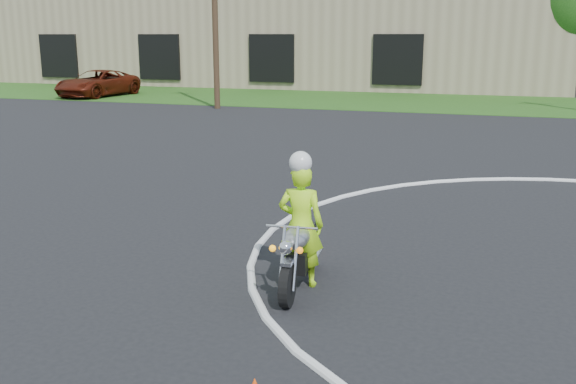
% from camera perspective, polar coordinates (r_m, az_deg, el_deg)
% --- Properties ---
extents(grass_strip, '(120.00, 10.00, 0.02)m').
position_cam_1_polar(grass_strip, '(34.70, 21.66, 7.15)').
color(grass_strip, '#1E4714').
rests_on(grass_strip, ground).
extents(primary_motorcycle, '(0.69, 1.97, 1.03)m').
position_cam_1_polar(primary_motorcycle, '(8.88, 0.93, -5.50)').
color(primary_motorcycle, black).
rests_on(primary_motorcycle, ground).
extents(rider_primary_grp, '(0.67, 0.47, 1.92)m').
position_cam_1_polar(rider_primary_grp, '(8.88, 1.15, -2.63)').
color(rider_primary_grp, '#B7FF1A').
rests_on(rider_primary_grp, ground).
extents(pickup_grp, '(3.02, 5.60, 1.49)m').
position_cam_1_polar(pickup_grp, '(38.83, -16.57, 9.24)').
color(pickup_grp, '#4E1508').
rests_on(pickup_grp, ground).
extents(warehouse, '(41.00, 17.00, 8.30)m').
position_cam_1_polar(warehouse, '(49.95, -0.60, 14.61)').
color(warehouse, tan).
rests_on(warehouse, ground).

